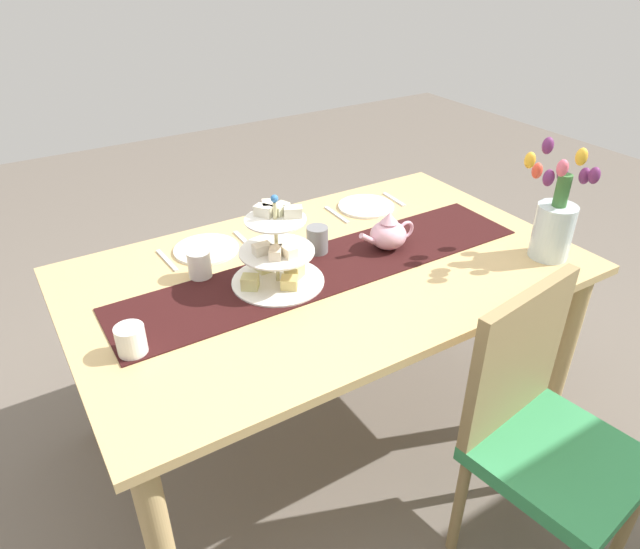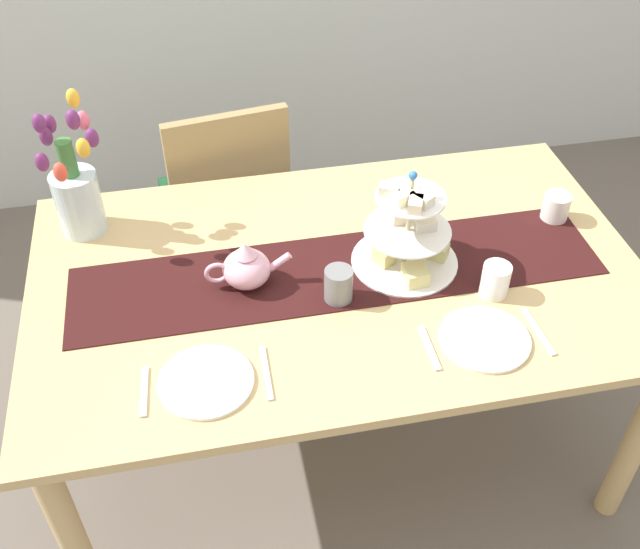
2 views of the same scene
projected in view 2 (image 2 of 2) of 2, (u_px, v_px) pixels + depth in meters
ground_plane at (335, 432)px, 2.54m from camera, size 8.00×8.00×0.00m
dining_table at (338, 296)px, 2.11m from camera, size 1.70×1.03×0.74m
chair_left at (226, 198)px, 2.71m from camera, size 0.48×0.48×0.91m
table_runner at (339, 272)px, 2.04m from camera, size 1.47×0.31×0.00m
tiered_cake_stand at (408, 237)px, 2.01m from camera, size 0.30×0.30×0.30m
teapot at (246, 268)px, 1.97m from camera, size 0.24×0.13×0.14m
tulip_vase at (76, 190)px, 2.10m from camera, size 0.17×0.22×0.42m
cream_jug at (556, 207)px, 2.20m from camera, size 0.08×0.08×0.08m
dinner_plate_left at (206, 381)px, 1.75m from camera, size 0.23×0.23×0.01m
fork_left at (144, 391)px, 1.73m from camera, size 0.03×0.15×0.01m
knife_left at (266, 373)px, 1.77m from camera, size 0.02×0.17×0.01m
dinner_plate_right at (485, 339)px, 1.85m from camera, size 0.23×0.23×0.01m
fork_right at (430, 348)px, 1.83m from camera, size 0.02×0.15×0.01m
knife_right at (538, 331)px, 1.87m from camera, size 0.02×0.17×0.01m
mug_grey at (339, 285)px, 1.93m from camera, size 0.08×0.08×0.09m
mug_white_text at (495, 280)px, 1.95m from camera, size 0.08×0.08×0.09m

